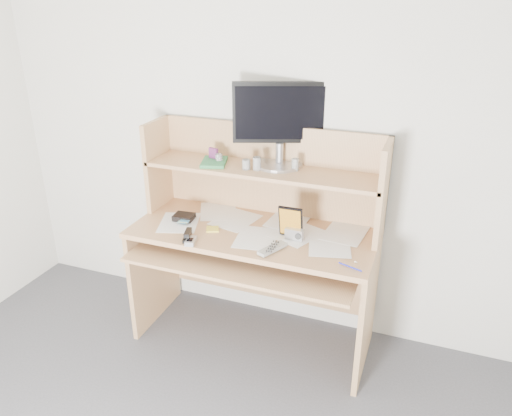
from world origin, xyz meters
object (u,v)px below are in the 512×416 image
(monitor, at_px, (281,122))
(game_case, at_px, (291,222))
(tv_remote, at_px, (272,249))
(desk, at_px, (258,234))
(keyboard, at_px, (235,247))

(monitor, bearing_deg, game_case, -80.10)
(tv_remote, distance_m, game_case, 0.20)
(desk, bearing_deg, game_case, -21.88)
(keyboard, relative_size, game_case, 2.74)
(game_case, height_order, monitor, monitor)
(desk, height_order, monitor, monitor)
(desk, height_order, keyboard, desk)
(tv_remote, distance_m, monitor, 0.73)
(desk, relative_size, keyboard, 2.73)
(desk, distance_m, monitor, 0.67)
(tv_remote, relative_size, game_case, 0.97)
(desk, distance_m, keyboard, 0.18)
(keyboard, xyz_separation_m, tv_remote, (0.27, -0.11, 0.10))
(keyboard, relative_size, tv_remote, 2.81)
(keyboard, height_order, monitor, monitor)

